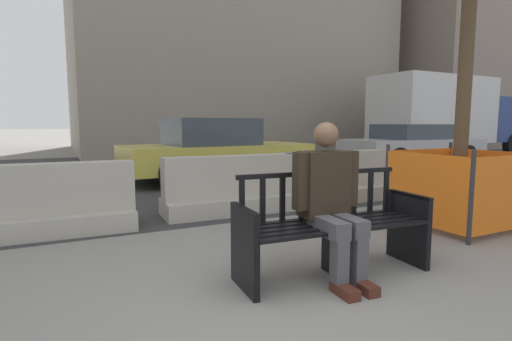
{
  "coord_description": "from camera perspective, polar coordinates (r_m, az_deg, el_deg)",
  "views": [
    {
      "loc": [
        -1.36,
        -2.04,
        1.3
      ],
      "look_at": [
        0.72,
        2.14,
        0.75
      ],
      "focal_mm": 28.0,
      "sensor_mm": 36.0,
      "label": 1
    }
  ],
  "objects": [
    {
      "name": "car_taxi_near",
      "position": [
        9.19,
        -5.8,
        2.88
      ],
      "size": [
        4.31,
        2.06,
        1.41
      ],
      "color": "#DBC64C",
      "rests_on": "ground"
    },
    {
      "name": "jersey_barrier_centre",
      "position": [
        5.84,
        -3.47,
        -2.75
      ],
      "size": [
        2.02,
        0.74,
        0.84
      ],
      "color": "#ADA89E",
      "rests_on": "ground"
    },
    {
      "name": "street_asphalt",
      "position": [
        10.91,
        -19.07,
        -0.45
      ],
      "size": [
        120.0,
        12.0,
        0.01
      ],
      "primitive_type": "cube",
      "color": "#333335",
      "rests_on": "ground"
    },
    {
      "name": "jersey_barrier_left",
      "position": [
        5.29,
        -27.88,
        -4.52
      ],
      "size": [
        2.02,
        0.75,
        0.84
      ],
      "color": "#ADA89E",
      "rests_on": "ground"
    },
    {
      "name": "street_bench",
      "position": [
        3.53,
        10.84,
        -8.25
      ],
      "size": [
        1.72,
        0.64,
        0.88
      ],
      "color": "black",
      "rests_on": "ground"
    },
    {
      "name": "seated_person",
      "position": [
        3.39,
        10.52,
        -3.8
      ],
      "size": [
        0.59,
        0.74,
        1.31
      ],
      "color": "#2D2319",
      "rests_on": "ground"
    },
    {
      "name": "construction_fence",
      "position": [
        5.67,
        26.93,
        -1.99
      ],
      "size": [
        1.27,
        1.27,
        1.03
      ],
      "color": "#2D2D33",
      "rests_on": "ground"
    },
    {
      "name": "delivery_truck",
      "position": [
        17.57,
        25.51,
        7.36
      ],
      "size": [
        6.85,
        2.45,
        3.05
      ],
      "color": "navy",
      "rests_on": "ground"
    },
    {
      "name": "car_sedan_far",
      "position": [
        13.4,
        21.59,
        3.55
      ],
      "size": [
        4.55,
        1.98,
        1.27
      ],
      "color": "#B7B7BC",
      "rests_on": "ground"
    },
    {
      "name": "jersey_barrier_right",
      "position": [
        6.84,
        11.42,
        -1.47
      ],
      "size": [
        2.01,
        0.72,
        0.84
      ],
      "color": "#ADA89E",
      "rests_on": "ground"
    },
    {
      "name": "ground_plane",
      "position": [
        2.78,
        6.79,
        -21.27
      ],
      "size": [
        200.0,
        200.0,
        0.0
      ],
      "primitive_type": "plane",
      "color": "gray"
    }
  ]
}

